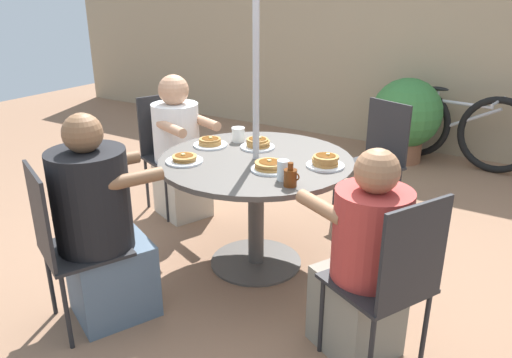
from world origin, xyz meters
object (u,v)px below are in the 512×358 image
object	(u,v)px
diner_north	(101,231)
diner_west	(179,153)
patio_table	(256,178)
patio_chair_west	(168,146)
coffee_cup	(238,134)
pancake_plate_b	(210,143)
diner_east	(364,265)
potted_shrub	(406,116)
bicycle	(454,127)
patio_chair_east	(392,277)
syrup_bottle	(290,177)
pancake_plate_a	(184,159)
patio_chair_north	(67,240)
patio_chair_south	(377,155)
pancake_plate_c	(258,144)
pancake_plate_d	(325,162)
pancake_plate_e	(270,166)
drinking_glass_a	(283,170)

from	to	relation	value
diner_north	diner_west	bearing A→B (deg)	136.74
diner_west	patio_table	bearing A→B (deg)	90.00
patio_chair_west	coffee_cup	distance (m)	0.86
pancake_plate_b	coffee_cup	distance (m)	0.21
diner_east	potted_shrub	distance (m)	3.08
bicycle	potted_shrub	size ratio (longest dim) A/B	1.82
patio_chair_east	potted_shrub	world-z (taller)	patio_chair_east
pancake_plate_b	syrup_bottle	distance (m)	0.85
pancake_plate_a	patio_chair_north	bearing A→B (deg)	-100.73
patio_chair_north	patio_chair_south	size ratio (longest dim) A/B	1.00
syrup_bottle	pancake_plate_c	bearing A→B (deg)	136.61
patio_chair_south	potted_shrub	size ratio (longest dim) A/B	1.06
patio_chair_south	pancake_plate_d	size ratio (longest dim) A/B	4.08
patio_chair_east	pancake_plate_e	xyz separation A→B (m)	(-0.86, 0.39, 0.24)
coffee_cup	drinking_glass_a	bearing A→B (deg)	-37.42
pancake_plate_b	pancake_plate_e	world-z (taller)	pancake_plate_b
patio_chair_south	syrup_bottle	distance (m)	1.40
diner_north	pancake_plate_a	xyz separation A→B (m)	(0.08, 0.61, 0.23)
drinking_glass_a	coffee_cup	bearing A→B (deg)	142.58
diner_east	pancake_plate_a	bearing A→B (deg)	109.36
pancake_plate_e	pancake_plate_b	bearing A→B (deg)	161.80
patio_table	drinking_glass_a	xyz separation A→B (m)	(0.32, -0.23, 0.19)
diner_west	coffee_cup	xyz separation A→B (m)	(0.63, -0.11, 0.28)
pancake_plate_d	diner_east	bearing A→B (deg)	-49.15
diner_east	pancake_plate_a	size ratio (longest dim) A/B	4.80
pancake_plate_c	drinking_glass_a	bearing A→B (deg)	-44.50
diner_north	diner_east	xyz separation A→B (m)	(1.28, 0.46, -0.03)
patio_table	patio_chair_east	distance (m)	1.16
pancake_plate_a	syrup_bottle	bearing A→B (deg)	0.32
diner_west	drinking_glass_a	bearing A→B (deg)	85.72
diner_east	pancake_plate_c	distance (m)	1.20
drinking_glass_a	patio_table	bearing A→B (deg)	144.31
pancake_plate_b	pancake_plate_e	bearing A→B (deg)	-18.20
pancake_plate_a	pancake_plate_d	xyz separation A→B (m)	(0.75, 0.38, 0.01)
patio_chair_north	potted_shrub	world-z (taller)	patio_chair_north
patio_chair_north	drinking_glass_a	world-z (taller)	patio_chair_north
patio_table	pancake_plate_b	bearing A→B (deg)	172.38
patio_chair_east	potted_shrub	xyz separation A→B (m)	(-0.84, 3.08, -0.04)
diner_east	diner_west	bearing A→B (deg)	93.06
patio_chair_east	drinking_glass_a	world-z (taller)	patio_chair_east
patio_chair_south	pancake_plate_c	size ratio (longest dim) A/B	4.08
pancake_plate_b	bicycle	size ratio (longest dim) A/B	0.14
diner_north	patio_chair_east	xyz separation A→B (m)	(1.44, 0.38, -0.00)
patio_table	diner_west	distance (m)	0.99
drinking_glass_a	bicycle	distance (m)	3.01
diner_west	bicycle	xyz separation A→B (m)	(1.57, 2.39, -0.12)
patio_chair_west	pancake_plate_e	bearing A→B (deg)	87.35
bicycle	potted_shrub	xyz separation A→B (m)	(-0.44, -0.17, 0.09)
diner_west	drinking_glass_a	world-z (taller)	diner_west
patio_chair_south	pancake_plate_c	distance (m)	1.07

